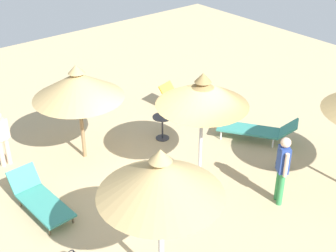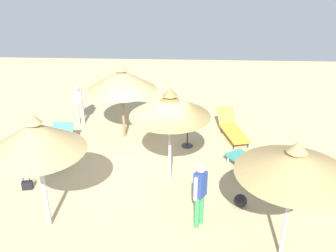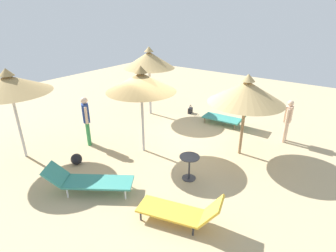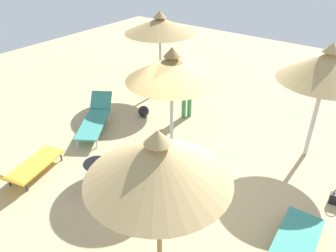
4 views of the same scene
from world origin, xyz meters
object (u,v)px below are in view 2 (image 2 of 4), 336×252
Objects in this scene: parasol_umbrella_back at (170,106)px; beach_ball at (240,201)px; person_standing_far_left at (200,191)px; side_table_round at (188,133)px; lounge_chair_edge at (232,128)px; person_standing_center at (79,102)px; parasol_umbrella_far_left at (35,137)px; parasol_umbrella_near_right at (295,163)px; lounge_chair_near_left at (258,167)px; parasol_umbrella_front at (121,80)px; handbag at (27,185)px; lounge_chair_far_right at (59,145)px.

parasol_umbrella_back is 8.29× the size of beach_ball.
person_standing_far_left is 4.00m from side_table_round.
parasol_umbrella_back reaches higher than person_standing_far_left.
person_standing_center is at bearing 82.05° from lounge_chair_edge.
side_table_round is (3.96, 0.27, -0.52)m from person_standing_far_left.
beach_ball is (-4.73, -5.37, -0.70)m from person_standing_center.
parasol_umbrella_near_right is at bearing -98.26° from parasol_umbrella_far_left.
person_standing_far_left is at bearing 61.38° from parasol_umbrella_near_right.
person_standing_center is 4.49× the size of beach_ball.
side_table_round is (1.79, 2.03, 0.13)m from lounge_chair_near_left.
side_table_round is at bearing 3.96° from person_standing_far_left.
parasol_umbrella_near_right is 8.98m from person_standing_center.
side_table_round is (4.92, 2.04, -1.91)m from parasol_umbrella_near_right.
parasol_umbrella_front is 1.71× the size of person_standing_center.
parasol_umbrella_far_left is 2.92m from handbag.
handbag is 5.84m from beach_ball.
side_table_round is at bearing -104.97° from parasol_umbrella_front.
lounge_chair_far_right is 1.23× the size of person_standing_center.
lounge_chair_near_left is 2.86m from person_standing_far_left.
beach_ball is (-1.40, 0.65, -0.18)m from lounge_chair_near_left.
lounge_chair_edge is 2.61m from lounge_chair_near_left.
lounge_chair_edge is at bearing -2.52° from beach_ball.
parasol_umbrella_front is 1.53× the size of person_standing_far_left.
beach_ball is at bearing -94.92° from handbag.
handbag is (-0.90, 6.47, -0.21)m from lounge_chair_near_left.
parasol_umbrella_back is 1.00× the size of parasol_umbrella_near_right.
beach_ball is (-0.50, -5.82, 0.03)m from handbag.
person_standing_far_left is (-4.73, 1.28, 0.67)m from lounge_chair_edge.
parasol_umbrella_front reaches higher than person_standing_far_left.
lounge_chair_far_right is at bearing 80.14° from lounge_chair_near_left.
parasol_umbrella_far_left is 5.32m from beach_ball.
parasol_umbrella_far_left is 1.56× the size of lounge_chair_far_right.
handbag is at bearing 70.97° from parasol_umbrella_near_right.
lounge_chair_far_right is (3.42, 0.79, -2.10)m from parasol_umbrella_far_left.
lounge_chair_near_left is at bearing -66.38° from parasol_umbrella_far_left.
lounge_chair_near_left is (-2.38, -4.24, -1.75)m from parasol_umbrella_front.
person_standing_center is (0.96, 1.79, -1.23)m from parasol_umbrella_front.
parasol_umbrella_near_right is 6.08m from lounge_chair_edge.
lounge_chair_far_right is at bearing 104.69° from lounge_chair_edge.
parasol_umbrella_back is 2.42m from person_standing_far_left.
person_standing_far_left is at bearing -157.24° from parasol_umbrella_back.
side_table_round is at bearing -13.50° from parasol_umbrella_back.
lounge_chair_near_left is 1.42× the size of person_standing_center.
person_standing_far_left reaches higher than beach_ball.
lounge_chair_near_left is at bearing -131.43° from side_table_round.
lounge_chair_near_left is 3.09× the size of side_table_round.
lounge_chair_far_right is at bearing 124.19° from parasol_umbrella_front.
parasol_umbrella_back is at bearing 144.45° from lounge_chair_edge.
person_standing_far_left is at bearing -105.10° from handbag.
beach_ball is at bearing -55.00° from person_standing_far_left.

